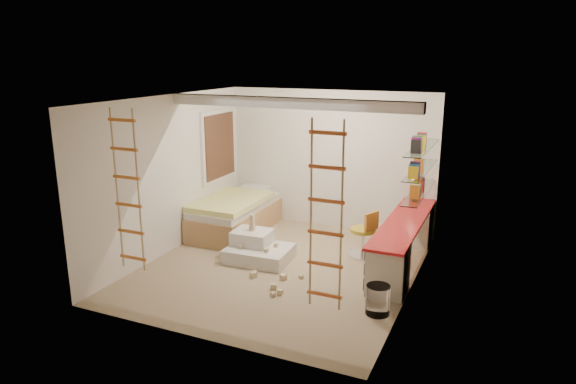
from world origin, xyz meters
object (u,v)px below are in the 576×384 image
at_px(bed, 235,214).
at_px(play_platform, 257,249).
at_px(swivel_chair, 364,240).
at_px(desk, 403,241).

height_order(bed, play_platform, bed).
height_order(swivel_chair, play_platform, swivel_chair).
bearing_deg(swivel_chair, play_platform, -153.52).
relative_size(bed, swivel_chair, 2.51).
relative_size(bed, play_platform, 1.92).
height_order(desk, bed, desk).
distance_m(desk, play_platform, 2.32).
relative_size(desk, bed, 1.40).
bearing_deg(swivel_chair, bed, 173.75).
xyz_separation_m(swivel_chair, play_platform, (-1.55, -0.77, -0.12)).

